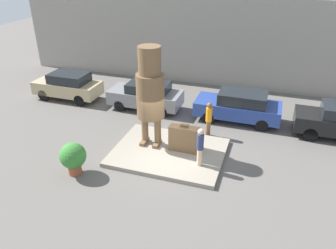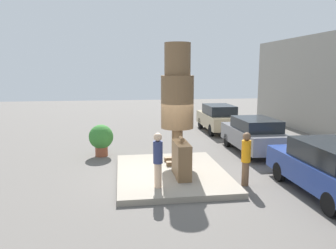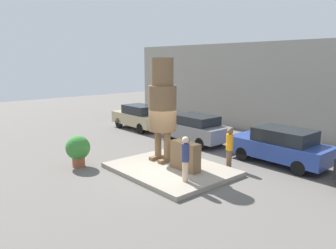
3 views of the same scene
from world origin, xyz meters
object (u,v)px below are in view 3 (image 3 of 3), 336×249
(giant_suitcase, at_px, (185,156))
(worker_hivis, at_px, (229,146))
(parked_car_blue, at_px, (280,146))
(parked_car_grey, at_px, (194,128))
(statue_figure, at_px, (162,102))
(planter_pot, at_px, (78,149))
(tourist, at_px, (185,157))
(parked_car_tan, at_px, (139,117))

(giant_suitcase, bearing_deg, worker_hivis, 71.74)
(parked_car_blue, bearing_deg, parked_car_grey, 1.65)
(statue_figure, relative_size, parked_car_blue, 1.02)
(statue_figure, distance_m, worker_hivis, 3.48)
(statue_figure, xyz_separation_m, planter_pot, (-2.21, -2.98, -2.04))
(statue_figure, xyz_separation_m, parked_car_grey, (-1.81, 3.87, -2.00))
(parked_car_grey, bearing_deg, giant_suitcase, 130.47)
(planter_pot, bearing_deg, tourist, 22.41)
(parked_car_tan, bearing_deg, statue_figure, 151.59)
(giant_suitcase, xyz_separation_m, tourist, (0.92, -0.90, 0.34))
(giant_suitcase, xyz_separation_m, parked_car_blue, (1.83, 4.15, 0.08))
(giant_suitcase, height_order, worker_hivis, worker_hivis)
(parked_car_blue, bearing_deg, worker_hivis, 61.52)
(planter_pot, bearing_deg, statue_figure, 53.43)
(giant_suitcase, xyz_separation_m, worker_hivis, (0.66, 2.00, 0.19))
(planter_pot, height_order, worker_hivis, worker_hivis)
(tourist, xyz_separation_m, worker_hivis, (-0.26, 2.90, -0.15))
(tourist, distance_m, parked_car_tan, 10.57)
(parked_car_tan, relative_size, worker_hivis, 2.31)
(statue_figure, relative_size, giant_suitcase, 3.33)
(parked_car_tan, height_order, parked_car_grey, parked_car_tan)
(giant_suitcase, relative_size, tourist, 0.80)
(parked_car_grey, xyz_separation_m, parked_car_blue, (5.24, 0.15, 0.01))
(worker_hivis, bearing_deg, parked_car_grey, 153.83)
(parked_car_blue, bearing_deg, giant_suitcase, 66.24)
(worker_hivis, bearing_deg, giant_suitcase, -108.26)
(parked_car_grey, bearing_deg, statue_figure, 115.06)
(statue_figure, xyz_separation_m, tourist, (2.53, -1.03, -1.72))
(statue_figure, bearing_deg, parked_car_tan, 151.59)
(parked_car_grey, distance_m, worker_hivis, 4.54)
(statue_figure, height_order, parked_car_blue, statue_figure)
(tourist, bearing_deg, statue_figure, 157.84)
(parked_car_grey, height_order, parked_car_blue, parked_car_blue)
(worker_hivis, bearing_deg, planter_pot, -132.71)
(parked_car_tan, bearing_deg, worker_hivis, 168.49)
(tourist, height_order, worker_hivis, tourist)
(planter_pot, xyz_separation_m, worker_hivis, (4.48, 4.85, 0.17))
(giant_suitcase, bearing_deg, parked_car_blue, 66.24)
(parked_car_tan, height_order, parked_car_blue, parked_car_tan)
(tourist, height_order, parked_car_blue, tourist)
(planter_pot, relative_size, worker_hivis, 0.79)
(parked_car_blue, xyz_separation_m, planter_pot, (-5.65, -7.01, -0.06))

